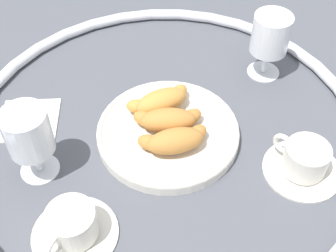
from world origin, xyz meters
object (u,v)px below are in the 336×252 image
object	(u,v)px
croissant_large	(175,140)
coffee_cup_far	(304,161)
juice_glass_left	(28,134)
juice_glass_right	(270,37)
croissant_extra	(161,101)
coffee_cup_near	(72,227)
folded_napkin	(29,119)
pastry_plate	(168,132)
croissant_small	(168,120)

from	to	relation	value
croissant_large	coffee_cup_far	distance (m)	0.22
juice_glass_left	juice_glass_right	distance (m)	0.50
croissant_large	croissant_extra	size ratio (longest dim) A/B	1.07
juice_glass_left	coffee_cup_near	bearing A→B (deg)	-52.77
juice_glass_right	coffee_cup_near	bearing A→B (deg)	-126.43
croissant_large	juice_glass_right	bearing A→B (deg)	55.59
croissant_extra	folded_napkin	size ratio (longest dim) A/B	1.10
folded_napkin	coffee_cup_near	bearing A→B (deg)	-57.97
coffee_cup_near	croissant_large	bearing A→B (deg)	50.86
croissant_extra	folded_napkin	bearing A→B (deg)	-172.25
juice_glass_left	folded_napkin	size ratio (longest dim) A/B	1.27
pastry_plate	coffee_cup_far	world-z (taller)	coffee_cup_far
juice_glass_right	folded_napkin	world-z (taller)	juice_glass_right
croissant_large	croissant_extra	bearing A→B (deg)	110.29
croissant_large	folded_napkin	world-z (taller)	croissant_large
juice_glass_right	folded_napkin	size ratio (longest dim) A/B	1.27
pastry_plate	croissant_large	xyz separation A→B (m)	(0.02, -0.04, 0.03)
pastry_plate	croissant_extra	xyz separation A→B (m)	(-0.02, 0.05, 0.03)
croissant_small	coffee_cup_far	xyz separation A→B (m)	(0.24, -0.06, -0.02)
croissant_small	folded_napkin	size ratio (longest dim) A/B	1.23
croissant_small	coffee_cup_near	size ratio (longest dim) A/B	1.00
croissant_extra	coffee_cup_far	size ratio (longest dim) A/B	0.89
croissant_extra	coffee_cup_far	xyz separation A→B (m)	(0.26, -0.10, -0.02)
croissant_small	pastry_plate	bearing A→B (deg)	-81.07
coffee_cup_near	coffee_cup_far	world-z (taller)	same
coffee_cup_far	juice_glass_left	xyz separation A→B (m)	(-0.45, -0.04, 0.07)
juice_glass_left	croissant_small	bearing A→B (deg)	25.22
coffee_cup_far	juice_glass_right	distance (m)	0.27
pastry_plate	folded_napkin	distance (m)	0.27
coffee_cup_near	folded_napkin	distance (m)	0.27
pastry_plate	juice_glass_left	xyz separation A→B (m)	(-0.21, -0.10, 0.08)
juice_glass_left	coffee_cup_far	bearing A→B (deg)	5.48
croissant_large	croissant_small	size ratio (longest dim) A/B	0.95
folded_napkin	croissant_extra	bearing A→B (deg)	7.75
croissant_small	juice_glass_left	size ratio (longest dim) A/B	0.97
coffee_cup_far	croissant_extra	bearing A→B (deg)	157.99
coffee_cup_far	juice_glass_left	distance (m)	0.46
croissant_small	folded_napkin	world-z (taller)	croissant_small
coffee_cup_near	juice_glass_right	bearing A→B (deg)	53.57
pastry_plate	croissant_large	distance (m)	0.06
juice_glass_left	juice_glass_right	size ratio (longest dim) A/B	1.00
croissant_small	croissant_extra	xyz separation A→B (m)	(-0.02, 0.05, 0.00)
croissant_large	juice_glass_right	size ratio (longest dim) A/B	0.92
pastry_plate	juice_glass_right	distance (m)	0.28
folded_napkin	croissant_small	bearing A→B (deg)	-2.64
pastry_plate	coffee_cup_far	xyz separation A→B (m)	(0.24, -0.05, 0.01)
pastry_plate	juice_glass_right	xyz separation A→B (m)	(0.18, 0.20, 0.08)
juice_glass_left	juice_glass_right	world-z (taller)	same
pastry_plate	juice_glass_right	world-z (taller)	juice_glass_right
croissant_large	coffee_cup_far	world-z (taller)	croissant_large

